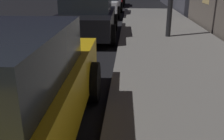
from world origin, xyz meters
name	(u,v)px	position (x,y,z in m)	size (l,w,h in m)	color
car_black	(88,17)	(2.85, 9.43, 0.71)	(2.11, 4.08, 1.43)	black
car_white	(104,3)	(2.85, 15.35, 0.70)	(2.02, 4.51, 1.43)	silver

